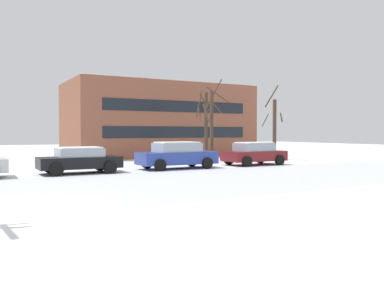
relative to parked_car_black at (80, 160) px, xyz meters
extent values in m
plane|color=white|center=(-3.66, -9.15, -0.69)|extent=(120.00, 120.00, 0.00)
cube|color=silver|center=(-3.66, -5.65, -0.69)|extent=(80.00, 8.99, 0.00)
cube|color=black|center=(0.00, 0.00, -0.13)|extent=(4.01, 1.80, 0.57)
cube|color=#8C99A8|center=(0.00, 0.00, 0.36)|extent=(2.21, 1.65, 0.43)
cube|color=white|center=(0.00, 0.00, 0.61)|extent=(2.01, 1.52, 0.06)
cylinder|color=black|center=(1.29, 0.92, -0.37)|extent=(0.64, 0.22, 0.64)
cylinder|color=black|center=(1.30, -0.90, -0.37)|extent=(0.64, 0.22, 0.64)
cylinder|color=black|center=(-1.30, 0.90, -0.37)|extent=(0.64, 0.22, 0.64)
cylinder|color=black|center=(-1.29, -0.92, -0.37)|extent=(0.64, 0.22, 0.64)
cube|color=#283D93|center=(5.47, -0.02, -0.07)|extent=(4.50, 1.79, 0.69)
cube|color=#8C99A8|center=(5.47, -0.02, 0.53)|extent=(2.48, 1.64, 0.51)
cube|color=white|center=(5.47, -0.02, 0.81)|extent=(2.26, 1.51, 0.06)
cylinder|color=black|center=(6.93, 0.89, -0.37)|extent=(0.64, 0.22, 0.64)
cylinder|color=black|center=(6.94, -0.92, -0.37)|extent=(0.64, 0.22, 0.64)
cylinder|color=black|center=(4.01, 0.87, -0.37)|extent=(0.64, 0.22, 0.64)
cylinder|color=black|center=(4.02, -0.93, -0.37)|extent=(0.64, 0.22, 0.64)
cube|color=maroon|center=(10.95, -0.01, -0.11)|extent=(3.94, 1.90, 0.62)
cube|color=#8C99A8|center=(10.95, -0.01, 0.45)|extent=(2.17, 1.74, 0.50)
cube|color=white|center=(10.95, -0.01, 0.73)|extent=(1.97, 1.61, 0.06)
cylinder|color=black|center=(12.22, 0.96, -0.37)|extent=(0.64, 0.22, 0.64)
cylinder|color=black|center=(12.23, -0.96, -0.37)|extent=(0.64, 0.22, 0.64)
cylinder|color=black|center=(9.67, 0.94, -0.37)|extent=(0.64, 0.22, 0.64)
cylinder|color=black|center=(9.68, -0.97, -0.37)|extent=(0.64, 0.22, 0.64)
cylinder|color=#423326|center=(9.39, 2.60, 1.74)|extent=(0.24, 0.24, 4.85)
cylinder|color=#423326|center=(9.43, 2.90, 3.37)|extent=(0.69, 0.16, 1.05)
cylinder|color=#423326|center=(9.35, 1.74, 3.81)|extent=(1.78, 0.18, 1.05)
cylinder|color=#423326|center=(9.42, 2.13, 3.10)|extent=(0.99, 0.13, 0.92)
cylinder|color=#423326|center=(9.81, 2.91, 4.09)|extent=(0.71, 0.93, 1.79)
cylinder|color=#423326|center=(8.98, 2.63, 2.68)|extent=(0.17, 0.91, 1.26)
cylinder|color=#423326|center=(9.94, 4.22, 1.76)|extent=(0.25, 0.25, 4.90)
cylinder|color=#423326|center=(9.60, 4.64, 3.43)|extent=(0.96, 0.78, 1.96)
cylinder|color=#423326|center=(9.69, 3.91, 3.37)|extent=(0.75, 0.61, 1.45)
cylinder|color=#423326|center=(9.52, 4.38, 2.62)|extent=(0.42, 0.92, 0.99)
cylinder|color=#423326|center=(15.10, 2.93, 1.57)|extent=(0.28, 0.28, 4.51)
cylinder|color=#423326|center=(15.24, 3.43, 4.12)|extent=(1.11, 0.39, 1.69)
cylinder|color=#423326|center=(15.43, 2.55, 2.49)|extent=(0.85, 0.77, 0.67)
cylinder|color=#423326|center=(14.72, 3.53, 2.31)|extent=(1.27, 0.85, 1.02)
cube|color=brown|center=(9.97, 12.56, 2.43)|extent=(15.74, 8.02, 6.24)
cube|color=white|center=(9.97, 12.56, 5.60)|extent=(15.42, 7.86, 0.10)
cube|color=black|center=(9.97, 8.53, 1.39)|extent=(12.59, 0.04, 0.90)
cube|color=black|center=(9.97, 8.53, 3.47)|extent=(12.59, 0.04, 0.90)
camera|label=1|loc=(-4.81, -20.49, 1.37)|focal=37.79mm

